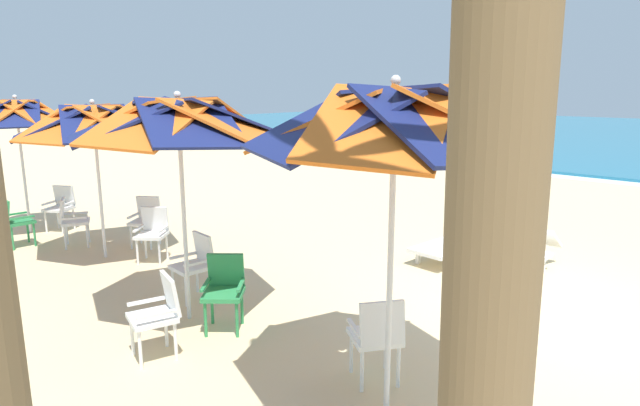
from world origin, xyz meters
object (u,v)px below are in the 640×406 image
plastic_chair_1 (224,287)px  plastic_chair_7 (14,219)px  beach_umbrella_3 (17,114)px  sun_lounger_1 (516,258)px  beach_umbrella_0 (394,123)px  beach_umbrella_2 (94,123)px  plastic_chair_2 (195,262)px  sun_lounger_2 (462,240)px  plastic_chair_0 (377,334)px  beach_umbrella_1 (179,122)px  plastic_chair_3 (159,311)px  plastic_chair_6 (146,218)px  plastic_chair_4 (153,231)px  plastic_chair_8 (61,205)px  plastic_chair_5 (71,219)px

plastic_chair_1 → plastic_chair_7: size_ratio=1.00×
beach_umbrella_3 → sun_lounger_1: beach_umbrella_3 is taller
sun_lounger_1 → beach_umbrella_0: bearing=-82.9°
beach_umbrella_2 → plastic_chair_2: bearing=-0.9°
plastic_chair_1 → sun_lounger_1: bearing=65.2°
sun_lounger_2 → beach_umbrella_0: bearing=-70.7°
plastic_chair_0 → beach_umbrella_1: size_ratio=0.32×
beach_umbrella_1 → beach_umbrella_3: size_ratio=1.03×
plastic_chair_7 → sun_lounger_2: 7.68m
sun_lounger_1 → beach_umbrella_3: bearing=-154.6°
plastic_chair_3 → plastic_chair_1: bearing=92.0°
plastic_chair_3 → plastic_chair_7: (-5.32, 0.49, 0.00)m
plastic_chair_1 → plastic_chair_6: 3.86m
plastic_chair_1 → plastic_chair_6: size_ratio=1.00×
plastic_chair_4 → sun_lounger_1: plastic_chair_4 is taller
beach_umbrella_0 → plastic_chair_6: bearing=167.9°
beach_umbrella_2 → plastic_chair_7: bearing=-156.3°
plastic_chair_4 → sun_lounger_2: (3.60, 3.52, -0.22)m
beach_umbrella_0 → plastic_chair_1: bearing=177.5°
plastic_chair_6 → beach_umbrella_3: size_ratio=0.33×
plastic_chair_0 → plastic_chair_2: (-3.02, 0.14, 0.00)m
plastic_chair_2 → sun_lounger_1: 4.60m
plastic_chair_7 → plastic_chair_8: 1.18m
plastic_chair_7 → beach_umbrella_2: bearing=23.7°
beach_umbrella_3 → beach_umbrella_0: bearing=-1.7°
plastic_chair_3 → plastic_chair_5: bearing=165.9°
beach_umbrella_1 → plastic_chair_5: 4.49m
beach_umbrella_0 → plastic_chair_4: size_ratio=3.27×
plastic_chair_6 → plastic_chair_2: bearing=-18.1°
beach_umbrella_2 → plastic_chair_5: bearing=-175.9°
beach_umbrella_1 → plastic_chair_8: size_ratio=3.12×
plastic_chair_8 → sun_lounger_2: 7.58m
beach_umbrella_0 → plastic_chair_0: 2.01m
plastic_chair_5 → plastic_chair_0: bearing=-1.0°
plastic_chair_0 → plastic_chair_1: bearing=-174.9°
beach_umbrella_0 → beach_umbrella_3: beach_umbrella_0 is taller
plastic_chair_5 → plastic_chair_4: bearing=16.2°
beach_umbrella_0 → plastic_chair_7: bearing=-177.8°
beach_umbrella_2 → beach_umbrella_3: size_ratio=0.98×
plastic_chair_0 → beach_umbrella_2: (-5.60, 0.18, 1.70)m
plastic_chair_2 → plastic_chair_7: (-4.29, -0.71, 0.00)m
plastic_chair_4 → sun_lounger_1: size_ratio=0.40×
sun_lounger_1 → plastic_chair_6: bearing=-153.4°
beach_umbrella_0 → plastic_chair_1: (-2.33, 0.10, -1.97)m
plastic_chair_8 → sun_lounger_1: bearing=23.2°
plastic_chair_2 → beach_umbrella_2: bearing=179.1°
plastic_chair_3 → sun_lounger_1: size_ratio=0.40×
sun_lounger_2 → beach_umbrella_1: bearing=-106.4°
beach_umbrella_0 → beach_umbrella_2: size_ratio=1.10×
plastic_chair_3 → plastic_chair_7: same height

